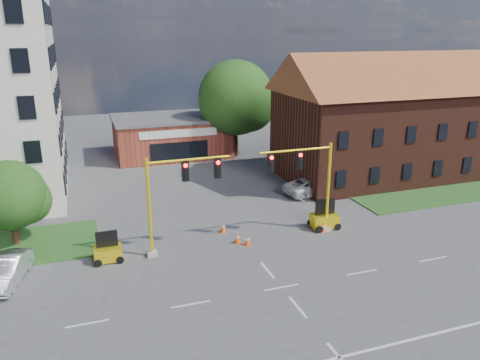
% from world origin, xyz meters
% --- Properties ---
extents(ground, '(120.00, 120.00, 0.00)m').
position_xyz_m(ground, '(0.00, 0.00, 0.00)').
color(ground, '#48484B').
rests_on(ground, ground).
extents(grass_verge_ne, '(14.00, 4.00, 0.08)m').
position_xyz_m(grass_verge_ne, '(18.00, 9.00, 0.04)').
color(grass_verge_ne, '#275620').
rests_on(grass_verge_ne, ground).
extents(lane_markings, '(60.00, 36.00, 0.01)m').
position_xyz_m(lane_markings, '(0.00, -3.00, 0.01)').
color(lane_markings, silver).
rests_on(lane_markings, ground).
extents(brick_shop, '(12.40, 8.40, 4.30)m').
position_xyz_m(brick_shop, '(0.00, 29.98, 2.16)').
color(brick_shop, maroon).
rests_on(brick_shop, ground).
extents(townhouse_row, '(21.00, 11.00, 11.50)m').
position_xyz_m(townhouse_row, '(18.00, 16.00, 5.93)').
color(townhouse_row, '#461F15').
rests_on(townhouse_row, ground).
extents(tree_large, '(8.37, 7.98, 10.38)m').
position_xyz_m(tree_large, '(6.91, 27.08, 6.12)').
color(tree_large, '#321E12').
rests_on(tree_large, ground).
extents(tree_nw_front, '(4.65, 4.43, 5.58)m').
position_xyz_m(tree_nw_front, '(-13.77, 10.58, 3.21)').
color(tree_nw_front, '#321E12').
rests_on(tree_nw_front, ground).
extents(signal_mast_west, '(5.30, 0.60, 6.20)m').
position_xyz_m(signal_mast_west, '(-4.36, 6.00, 3.92)').
color(signal_mast_west, gray).
rests_on(signal_mast_west, ground).
extents(signal_mast_east, '(5.30, 0.60, 6.20)m').
position_xyz_m(signal_mast_east, '(4.36, 6.00, 3.92)').
color(signal_mast_east, gray).
rests_on(signal_mast_east, ground).
extents(trailer_west, '(1.63, 1.10, 1.85)m').
position_xyz_m(trailer_west, '(-8.58, 6.19, 0.58)').
color(trailer_west, yellow).
rests_on(trailer_west, ground).
extents(trailer_east, '(1.93, 1.40, 2.06)m').
position_xyz_m(trailer_east, '(6.04, 6.34, 0.64)').
color(trailer_east, yellow).
rests_on(trailer_east, ground).
extents(cone_a, '(0.40, 0.40, 0.70)m').
position_xyz_m(cone_a, '(-0.48, 6.00, 0.34)').
color(cone_a, '#FF500D').
rests_on(cone_a, ground).
extents(cone_b, '(0.40, 0.40, 0.70)m').
position_xyz_m(cone_b, '(-0.86, 7.94, 0.34)').
color(cone_b, '#FF500D').
rests_on(cone_b, ground).
extents(cone_c, '(0.40, 0.40, 0.70)m').
position_xyz_m(cone_c, '(0.04, 5.48, 0.34)').
color(cone_c, '#FF500D').
rests_on(cone_c, ground).
extents(cone_d, '(0.40, 0.40, 0.70)m').
position_xyz_m(cone_d, '(5.67, 5.78, 0.34)').
color(cone_d, '#FF500D').
rests_on(cone_d, ground).
extents(pickup_white, '(5.45, 3.28, 1.41)m').
position_xyz_m(pickup_white, '(8.59, 13.06, 0.71)').
color(pickup_white, silver).
rests_on(pickup_white, ground).
extents(sedan_silver_front, '(2.50, 4.60, 1.44)m').
position_xyz_m(sedan_silver_front, '(-13.94, 5.45, 0.72)').
color(sedan_silver_front, '#ADAFB5').
rests_on(sedan_silver_front, ground).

